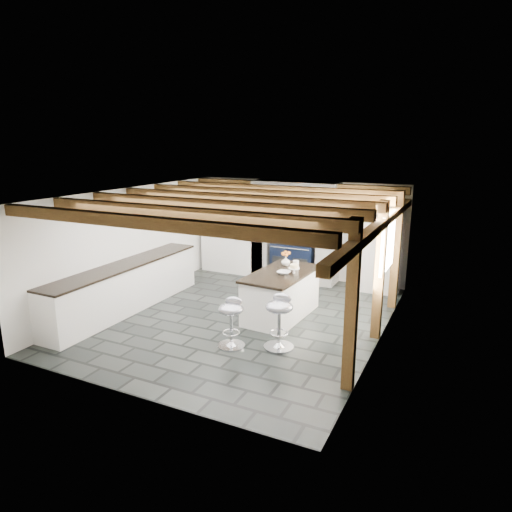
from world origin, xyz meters
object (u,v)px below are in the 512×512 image
at_px(range_cooker, 294,260).
at_px(kitchen_island, 281,294).
at_px(bar_stool_far, 231,317).
at_px(bar_stool_near, 279,315).

height_order(range_cooker, kitchen_island, kitchen_island).
xyz_separation_m(range_cooker, bar_stool_far, (0.42, -3.84, 0.04)).
xyz_separation_m(bar_stool_near, bar_stool_far, (-0.71, -0.28, -0.05)).
bearing_deg(bar_stool_near, range_cooker, 99.73).
xyz_separation_m(range_cooker, bar_stool_near, (1.12, -3.56, 0.08)).
bearing_deg(range_cooker, bar_stool_far, -83.80).
bearing_deg(kitchen_island, range_cooker, 109.10).
height_order(kitchen_island, bar_stool_far, kitchen_island).
xyz_separation_m(kitchen_island, bar_stool_near, (0.49, -1.25, 0.11)).
distance_m(bar_stool_near, bar_stool_far, 0.76).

